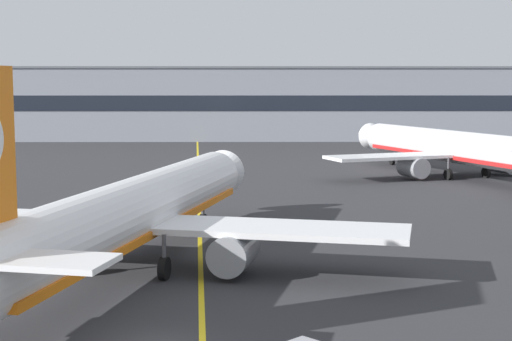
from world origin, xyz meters
The scene contains 5 objects.
taxiway_centreline centered at (0.00, 30.00, 0.00)m, with size 0.30×180.00×0.01m, color yellow.
airliner_foreground centered at (-2.91, 13.87, 3.37)m, with size 32.26×41.06×11.65m.
airliner_background centered at (28.09, 58.54, 3.34)m, with size 31.37×39.55×11.55m.
safety_cone_by_nose_gear centered at (-1.34, 28.95, 0.26)m, with size 0.44×0.44×0.55m.
terminal_building centered at (-2.60, 118.15, 6.90)m, with size 124.12×12.40×13.78m.
Camera 1 is at (3.93, -31.46, 11.02)m, focal length 55.15 mm.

